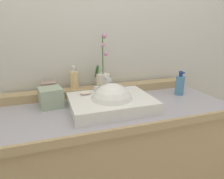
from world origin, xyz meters
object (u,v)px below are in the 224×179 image
at_px(potted_plant, 103,77).
at_px(tissue_box, 51,97).
at_px(trinket_box, 49,87).
at_px(lotion_bottle, 180,85).
at_px(soap_bar, 85,93).
at_px(soap_dispenser, 74,79).
at_px(sink_basin, 112,104).

bearing_deg(potted_plant, tissue_box, -161.42).
bearing_deg(tissue_box, trinket_box, 92.53).
xyz_separation_m(trinket_box, lotion_bottle, (0.88, -0.18, -0.02)).
height_order(soap_bar, trinket_box, trinket_box).
relative_size(potted_plant, trinket_box, 4.00).
bearing_deg(trinket_box, soap_bar, -42.56).
relative_size(potted_plant, lotion_bottle, 2.15).
relative_size(soap_dispenser, tissue_box, 1.20).
relative_size(trinket_box, lotion_bottle, 0.54).
xyz_separation_m(soap_dispenser, trinket_box, (-0.17, -0.03, -0.03)).
relative_size(sink_basin, soap_dispenser, 3.06).
bearing_deg(trinket_box, lotion_bottle, -15.58).
height_order(sink_basin, lotion_bottle, sink_basin).
bearing_deg(trinket_box, potted_plant, -3.98).
xyz_separation_m(soap_bar, tissue_box, (-0.20, 0.04, -0.02)).
xyz_separation_m(sink_basin, potted_plant, (0.03, 0.27, 0.10)).
height_order(soap_bar, lotion_bottle, lotion_bottle).
relative_size(trinket_box, tissue_box, 0.70).
bearing_deg(trinket_box, soap_dispenser, 5.65).
height_order(sink_basin, tissue_box, sink_basin).
xyz_separation_m(soap_dispenser, tissue_box, (-0.17, -0.15, -0.06)).
height_order(soap_bar, potted_plant, potted_plant).
relative_size(sink_basin, soap_bar, 6.83).
height_order(potted_plant, soap_dispenser, potted_plant).
xyz_separation_m(soap_bar, lotion_bottle, (0.67, -0.01, -0.01)).
bearing_deg(lotion_bottle, sink_basin, -170.05).
bearing_deg(soap_bar, potted_plant, 46.26).
xyz_separation_m(potted_plant, lotion_bottle, (0.51, -0.18, -0.06)).
bearing_deg(sink_basin, trinket_box, 141.07).
distance_m(potted_plant, trinket_box, 0.37).
bearing_deg(tissue_box, potted_plant, 18.58).
distance_m(sink_basin, tissue_box, 0.37).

